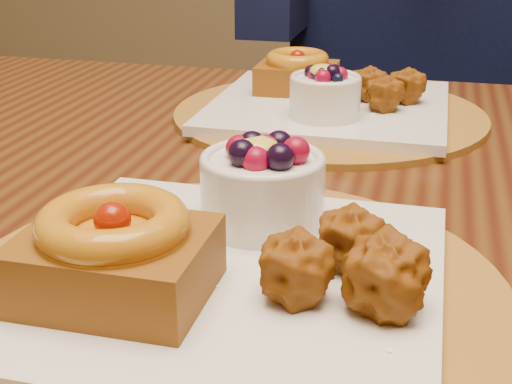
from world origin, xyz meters
TOP-DOWN VIEW (x-y plane):
  - dining_table at (-0.04, 0.10)m, footprint 1.60×0.90m
  - place_setting_near at (-0.05, -0.12)m, footprint 0.38×0.38m
  - place_setting_far at (-0.05, 0.32)m, footprint 0.38×0.38m
  - chair_far at (0.08, 0.83)m, footprint 0.58×0.58m

SIDE VIEW (x-z plane):
  - chair_far at x=0.08m, z-range 0.05..1.04m
  - dining_table at x=-0.04m, z-range 0.30..1.06m
  - place_setting_far at x=-0.05m, z-range 0.74..0.82m
  - place_setting_near at x=-0.05m, z-range 0.74..0.83m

